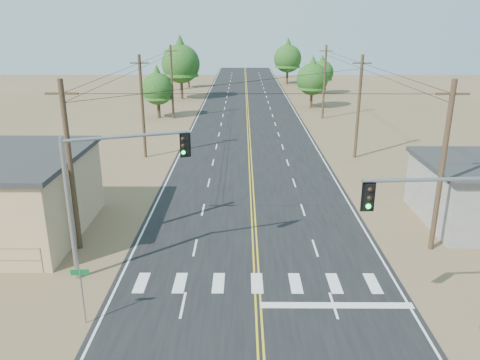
{
  "coord_description": "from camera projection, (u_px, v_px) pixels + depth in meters",
  "views": [
    {
      "loc": [
        -0.77,
        -13.23,
        12.82
      ],
      "look_at": [
        -0.91,
        14.4,
        3.5
      ],
      "focal_mm": 35.0,
      "sensor_mm": 36.0,
      "label": 1
    }
  ],
  "objects": [
    {
      "name": "utility_pole_left_near",
      "position": [
        70.0,
        166.0,
        26.42
      ],
      "size": [
        1.8,
        0.3,
        10.0
      ],
      "color": "#4C3826",
      "rests_on": "ground"
    },
    {
      "name": "tree_right_far",
      "position": [
        288.0,
        56.0,
        100.82
      ],
      "size": [
        5.93,
        5.93,
        9.89
      ],
      "color": "#3F2D1E",
      "rests_on": "ground"
    },
    {
      "name": "tree_right_near",
      "position": [
        312.0,
        76.0,
        72.46
      ],
      "size": [
        4.88,
        4.88,
        8.13
      ],
      "color": "#3F2D1E",
      "rests_on": "ground"
    },
    {
      "name": "tree_right_mid",
      "position": [
        322.0,
        70.0,
        86.94
      ],
      "size": [
        4.38,
        4.38,
        7.29
      ],
      "color": "#3F2D1E",
      "rests_on": "ground"
    },
    {
      "name": "signal_mast_right",
      "position": [
        460.0,
        229.0,
        18.91
      ],
      "size": [
        6.07,
        0.77,
        7.23
      ],
      "rotation": [
        0.0,
        0.0,
        0.07
      ],
      "color": "gray",
      "rests_on": "ground"
    },
    {
      "name": "utility_pole_right_near",
      "position": [
        442.0,
        167.0,
        26.31
      ],
      "size": [
        1.8,
        0.3,
        10.0
      ],
      "color": "#4C3826",
      "rests_on": "ground"
    },
    {
      "name": "road",
      "position": [
        250.0,
        163.0,
        45.06
      ],
      "size": [
        15.0,
        200.0,
        0.02
      ],
      "primitive_type": "cube",
      "color": "black",
      "rests_on": "ground"
    },
    {
      "name": "street_sign",
      "position": [
        82.0,
        288.0,
        20.45
      ],
      "size": [
        0.81,
        0.08,
        2.71
      ],
      "rotation": [
        0.0,
        0.0,
        0.06
      ],
      "color": "gray",
      "rests_on": "ground"
    },
    {
      "name": "signal_mast_left",
      "position": [
        105.0,
        182.0,
        23.66
      ],
      "size": [
        6.13,
        2.34,
        7.64
      ],
      "rotation": [
        0.0,
        0.0,
        0.34
      ],
      "color": "gray",
      "rests_on": "ground"
    },
    {
      "name": "utility_pole_left_mid",
      "position": [
        142.0,
        106.0,
        45.37
      ],
      "size": [
        1.8,
        0.3,
        10.0
      ],
      "color": "#4C3826",
      "rests_on": "ground"
    },
    {
      "name": "utility_pole_right_far",
      "position": [
        324.0,
        82.0,
        64.22
      ],
      "size": [
        1.8,
        0.3,
        10.0
      ],
      "color": "#4C3826",
      "rests_on": "ground"
    },
    {
      "name": "tree_left_near",
      "position": [
        157.0,
        85.0,
        64.94
      ],
      "size": [
        4.45,
        4.45,
        7.42
      ],
      "color": "#3F2D1E",
      "rests_on": "ground"
    },
    {
      "name": "tree_left_mid",
      "position": [
        181.0,
        60.0,
        80.55
      ],
      "size": [
        6.6,
        6.6,
        11.0
      ],
      "color": "#3F2D1E",
      "rests_on": "ground"
    },
    {
      "name": "utility_pole_left_far",
      "position": [
        172.0,
        82.0,
        64.32
      ],
      "size": [
        1.8,
        0.3,
        10.0
      ],
      "color": "#4C3826",
      "rests_on": "ground"
    },
    {
      "name": "tree_left_far",
      "position": [
        188.0,
        70.0,
        96.22
      ],
      "size": [
        3.54,
        3.54,
        5.89
      ],
      "color": "#3F2D1E",
      "rests_on": "ground"
    },
    {
      "name": "utility_pole_right_mid",
      "position": [
        359.0,
        106.0,
        45.27
      ],
      "size": [
        1.8,
        0.3,
        10.0
      ],
      "color": "#4C3826",
      "rests_on": "ground"
    }
  ]
}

